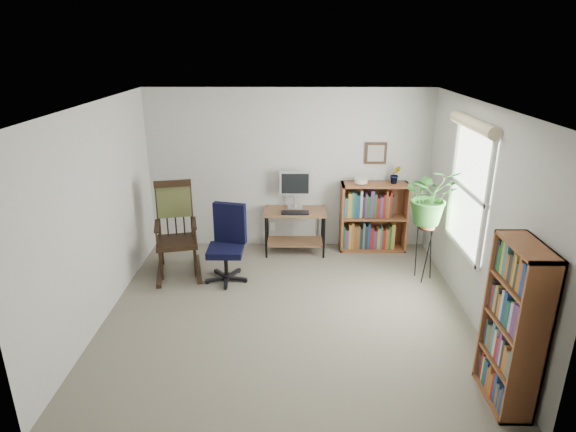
{
  "coord_description": "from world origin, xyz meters",
  "views": [
    {
      "loc": [
        0.05,
        -4.98,
        3.01
      ],
      "look_at": [
        0.0,
        0.4,
        1.05
      ],
      "focal_mm": 30.0,
      "sensor_mm": 36.0,
      "label": 1
    }
  ],
  "objects_px": {
    "desk": "(295,231)",
    "low_bookshelf": "(374,217)",
    "tall_bookshelf": "(514,326)",
    "office_chair": "(225,245)",
    "rocking_chair": "(176,230)"
  },
  "relations": [
    {
      "from": "desk",
      "to": "low_bookshelf",
      "type": "xyz_separation_m",
      "value": [
        1.18,
        0.12,
        0.19
      ]
    },
    {
      "from": "desk",
      "to": "tall_bookshelf",
      "type": "distance_m",
      "value": 3.69
    },
    {
      "from": "desk",
      "to": "office_chair",
      "type": "xyz_separation_m",
      "value": [
        -0.92,
        -0.94,
        0.19
      ]
    },
    {
      "from": "desk",
      "to": "tall_bookshelf",
      "type": "height_order",
      "value": "tall_bookshelf"
    },
    {
      "from": "tall_bookshelf",
      "to": "office_chair",
      "type": "bearing_deg",
      "value": 140.82
    },
    {
      "from": "rocking_chair",
      "to": "low_bookshelf",
      "type": "bearing_deg",
      "value": 4.13
    },
    {
      "from": "tall_bookshelf",
      "to": "desk",
      "type": "bearing_deg",
      "value": 119.93
    },
    {
      "from": "low_bookshelf",
      "to": "tall_bookshelf",
      "type": "xyz_separation_m",
      "value": [
        0.65,
        -3.3,
        0.23
      ]
    },
    {
      "from": "low_bookshelf",
      "to": "office_chair",
      "type": "bearing_deg",
      "value": -153.21
    },
    {
      "from": "desk",
      "to": "rocking_chair",
      "type": "relative_size",
      "value": 0.71
    },
    {
      "from": "desk",
      "to": "rocking_chair",
      "type": "bearing_deg",
      "value": -155.06
    },
    {
      "from": "tall_bookshelf",
      "to": "low_bookshelf",
      "type": "bearing_deg",
      "value": 101.08
    },
    {
      "from": "low_bookshelf",
      "to": "desk",
      "type": "bearing_deg",
      "value": -174.21
    },
    {
      "from": "office_chair",
      "to": "low_bookshelf",
      "type": "distance_m",
      "value": 2.35
    },
    {
      "from": "office_chair",
      "to": "desk",
      "type": "bearing_deg",
      "value": 59.26
    }
  ]
}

